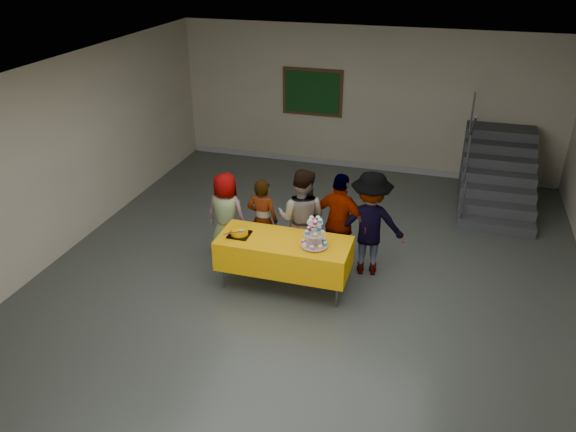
# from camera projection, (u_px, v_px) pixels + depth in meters

# --- Properties ---
(room_shell) EXTENTS (10.00, 10.04, 3.02)m
(room_shell) POSITION_uv_depth(u_px,v_px,m) (306.00, 153.00, 7.13)
(room_shell) COLOR #4C514C
(room_shell) RESTS_ON ground
(bake_table) EXTENTS (1.88, 0.78, 0.77)m
(bake_table) POSITION_uv_depth(u_px,v_px,m) (284.00, 253.00, 7.98)
(bake_table) COLOR #595960
(bake_table) RESTS_ON ground
(cupcake_stand) EXTENTS (0.38, 0.38, 0.44)m
(cupcake_stand) POSITION_uv_depth(u_px,v_px,m) (315.00, 235.00, 7.64)
(cupcake_stand) COLOR silver
(cupcake_stand) RESTS_ON bake_table
(bear_cake) EXTENTS (0.32, 0.36, 0.12)m
(bear_cake) POSITION_uv_depth(u_px,v_px,m) (239.00, 231.00, 7.98)
(bear_cake) COLOR black
(bear_cake) RESTS_ON bake_table
(schoolchild_a) EXTENTS (0.72, 0.51, 1.38)m
(schoolchild_a) POSITION_uv_depth(u_px,v_px,m) (226.00, 215.00, 8.76)
(schoolchild_a) COLOR slate
(schoolchild_a) RESTS_ON ground
(schoolchild_b) EXTENTS (0.51, 0.35, 1.36)m
(schoolchild_b) POSITION_uv_depth(u_px,v_px,m) (263.00, 220.00, 8.62)
(schoolchild_b) COLOR slate
(schoolchild_b) RESTS_ON ground
(schoolchild_c) EXTENTS (0.79, 0.63, 1.59)m
(schoolchild_c) POSITION_uv_depth(u_px,v_px,m) (302.00, 219.00, 8.42)
(schoolchild_c) COLOR slate
(schoolchild_c) RESTS_ON ground
(schoolchild_d) EXTENTS (0.98, 0.60, 1.56)m
(schoolchild_d) POSITION_uv_depth(u_px,v_px,m) (340.00, 223.00, 8.32)
(schoolchild_d) COLOR slate
(schoolchild_d) RESTS_ON ground
(schoolchild_e) EXTENTS (1.13, 0.76, 1.62)m
(schoolchild_e) POSITION_uv_depth(u_px,v_px,m) (370.00, 224.00, 8.23)
(schoolchild_e) COLOR slate
(schoolchild_e) RESTS_ON ground
(staircase) EXTENTS (1.30, 2.40, 2.04)m
(staircase) POSITION_uv_depth(u_px,v_px,m) (496.00, 175.00, 10.71)
(staircase) COLOR #424447
(staircase) RESTS_ON ground
(noticeboard) EXTENTS (1.30, 0.05, 1.00)m
(noticeboard) POSITION_uv_depth(u_px,v_px,m) (312.00, 92.00, 11.89)
(noticeboard) COLOR #472B16
(noticeboard) RESTS_ON ground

